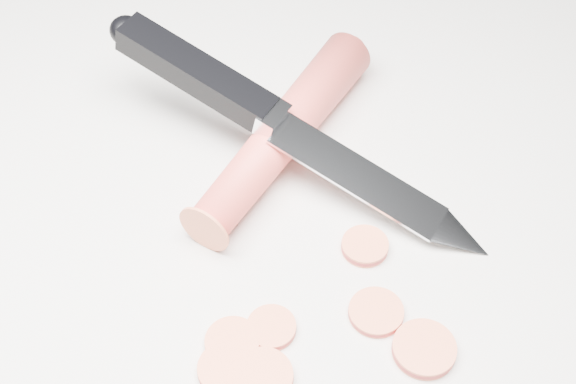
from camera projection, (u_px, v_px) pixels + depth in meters
name	position (u px, v px, depth m)	size (l,w,h in m)	color
ground	(264.00, 267.00, 0.52)	(2.40, 2.40, 0.00)	silver
carrot	(283.00, 133.00, 0.57)	(0.03, 0.03, 0.20)	#E73D35
carrot_slice_1	(227.00, 369.00, 0.47)	(0.03, 0.03, 0.01)	#F06940
carrot_slice_2	(376.00, 312.00, 0.49)	(0.03, 0.03, 0.01)	#F06940
carrot_slice_3	(424.00, 349.00, 0.47)	(0.04, 0.04, 0.01)	#F06940
carrot_slice_4	(365.00, 246.00, 0.52)	(0.03, 0.03, 0.01)	#F06940
carrot_slice_5	(232.00, 342.00, 0.48)	(0.03, 0.03, 0.01)	#F06940
carrot_slice_6	(271.00, 328.00, 0.48)	(0.03, 0.03, 0.01)	#F06940
carrot_slice_7	(263.00, 377.00, 0.46)	(0.04, 0.04, 0.01)	#F06940
kitchen_knife	(294.00, 128.00, 0.54)	(0.20, 0.27, 0.08)	silver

